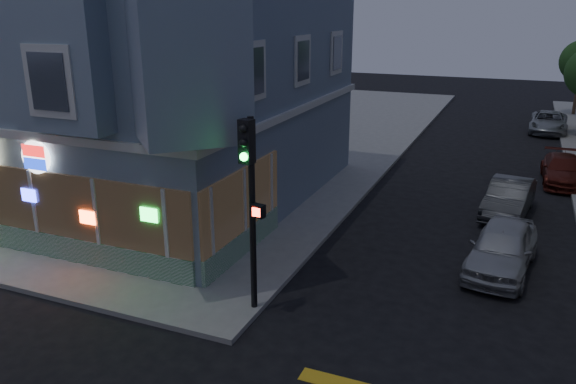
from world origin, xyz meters
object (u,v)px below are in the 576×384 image
Objects in this scene: parked_car_c at (563,170)px; parked_car_d at (548,122)px; parked_car_b at (509,198)px; traffic_signal at (250,184)px; parked_car_a at (502,248)px.

parked_car_c is 11.70m from parked_car_d.
traffic_signal is at bearing -111.65° from parked_car_b.
parked_car_a reaches higher than parked_car_c.
parked_car_a is 22.28m from parked_car_d.
parked_car_c is (2.10, 10.52, -0.12)m from parked_car_a.
traffic_signal reaches higher than parked_car_d.
traffic_signal reaches higher than parked_car_a.
parked_car_a is 0.91× the size of parked_car_d.
parked_car_a is 10.72m from parked_car_c.
parked_car_a reaches higher than parked_car_b.
parked_car_c is at bearing 75.85° from parked_car_b.
parked_car_b is at bearing 96.75° from parked_car_a.
parked_car_a is at bearing -103.32° from parked_car_c.
parked_car_b is 5.72m from parked_car_c.
parked_car_b is at bearing -113.58° from parked_car_c.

